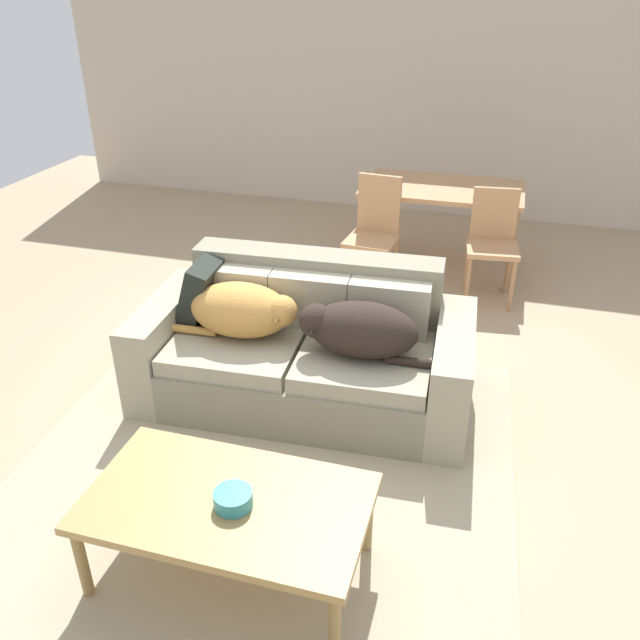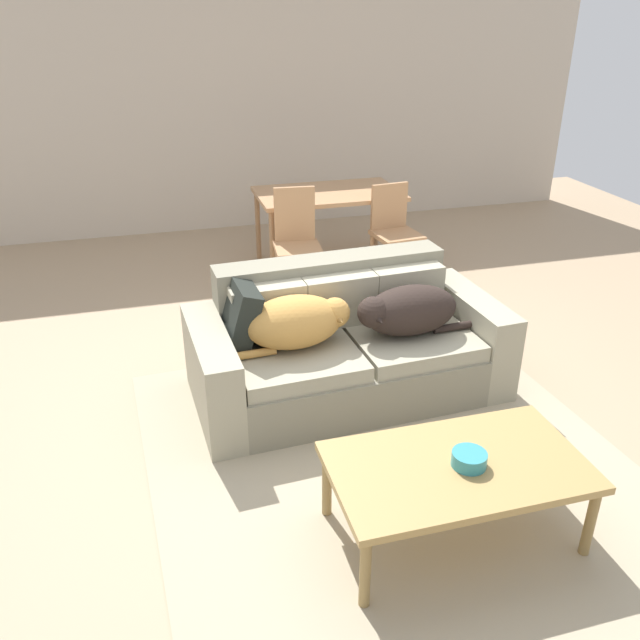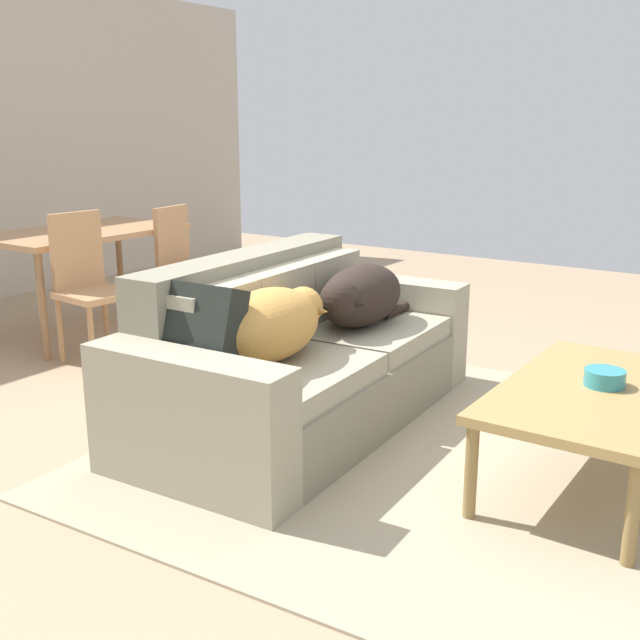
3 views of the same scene
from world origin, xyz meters
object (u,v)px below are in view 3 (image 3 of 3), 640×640
at_px(dog_on_right_cushion, 360,296).
at_px(dining_chair_near_right, 185,260).
at_px(dining_chair_near_left, 89,281).
at_px(throw_pillow_by_left_arm, 196,332).
at_px(couch, 296,360).
at_px(dining_table, 83,240).
at_px(coffee_table, 594,397).
at_px(dog_on_left_cushion, 272,324).
at_px(bowl_on_coffee_table, 605,378).

bearing_deg(dog_on_right_cushion, dining_chair_near_right, 67.74).
bearing_deg(dining_chair_near_left, throw_pillow_by_left_arm, -109.61).
bearing_deg(couch, dining_table, 73.40).
relative_size(couch, coffee_table, 1.71).
relative_size(dog_on_left_cushion, throw_pillow_by_left_arm, 1.89).
relative_size(throw_pillow_by_left_arm, dining_table, 0.30).
distance_m(dog_on_left_cushion, coffee_table, 1.43).
relative_size(couch, dining_chair_near_left, 2.18).
height_order(couch, bowl_on_coffee_table, couch).
height_order(coffee_table, dining_chair_near_right, dining_chair_near_right).
bearing_deg(bowl_on_coffee_table, dog_on_left_cushion, 109.90).
relative_size(couch, dog_on_right_cushion, 2.59).
bearing_deg(bowl_on_coffee_table, dining_chair_near_left, 91.14).
xyz_separation_m(couch, dining_table, (0.55, 2.29, 0.35)).
xyz_separation_m(dining_table, dining_chair_near_left, (-0.47, -0.62, -0.15)).
xyz_separation_m(couch, bowl_on_coffee_table, (0.14, -1.48, 0.15)).
distance_m(dog_on_right_cushion, dining_table, 2.45).
bearing_deg(dog_on_left_cushion, couch, 15.86).
relative_size(bowl_on_coffee_table, dining_table, 0.12).
xyz_separation_m(throw_pillow_by_left_arm, coffee_table, (0.79, -1.48, -0.23)).
xyz_separation_m(dog_on_right_cushion, dining_chair_near_left, (-0.29, 1.83, -0.09)).
distance_m(throw_pillow_by_left_arm, coffee_table, 1.70).
distance_m(throw_pillow_by_left_arm, dining_chair_near_right, 2.44).
xyz_separation_m(dog_on_right_cushion, throw_pillow_by_left_arm, (-1.06, 0.18, 0.02)).
distance_m(bowl_on_coffee_table, dining_chair_near_left, 3.15).
bearing_deg(dining_chair_near_left, dog_on_left_cushion, -97.97).
distance_m(couch, throw_pillow_by_left_arm, 0.76).
relative_size(dog_on_right_cushion, throw_pillow_by_left_arm, 1.96).
relative_size(dining_table, dining_chair_near_left, 1.45).
bearing_deg(bowl_on_coffee_table, coffee_table, 149.83).
bearing_deg(dining_chair_near_right, dining_table, 125.09).
height_order(throw_pillow_by_left_arm, dining_chair_near_left, dining_chair_near_left).
distance_m(throw_pillow_by_left_arm, dining_table, 2.59).
distance_m(coffee_table, bowl_on_coffee_table, 0.09).
distance_m(dog_on_left_cushion, dining_chair_near_left, 1.85).
bearing_deg(dog_on_right_cushion, throw_pillow_by_left_arm, 167.32).
xyz_separation_m(couch, coffee_table, (0.10, -1.46, 0.07)).
relative_size(coffee_table, bowl_on_coffee_table, 7.34).
distance_m(dining_chair_near_left, dining_chair_near_right, 0.95).
bearing_deg(couch, dog_on_left_cushion, -164.14).
relative_size(couch, throw_pillow_by_left_arm, 5.06).
height_order(bowl_on_coffee_table, dining_table, dining_table).
height_order(coffee_table, bowl_on_coffee_table, bowl_on_coffee_table).
bearing_deg(couch, dog_on_right_cushion, -26.37).
height_order(dog_on_left_cushion, dining_chair_near_right, dining_chair_near_right).
relative_size(dog_on_right_cushion, dining_chair_near_right, 0.89).
height_order(dog_on_right_cushion, dining_chair_near_left, dining_chair_near_left).
bearing_deg(dog_on_right_cushion, couch, 153.63).
height_order(throw_pillow_by_left_arm, dining_chair_near_right, dining_chair_near_right).
xyz_separation_m(dog_on_left_cushion, coffee_table, (0.45, -1.34, -0.22)).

